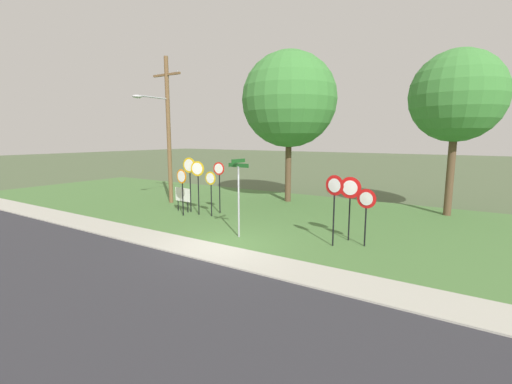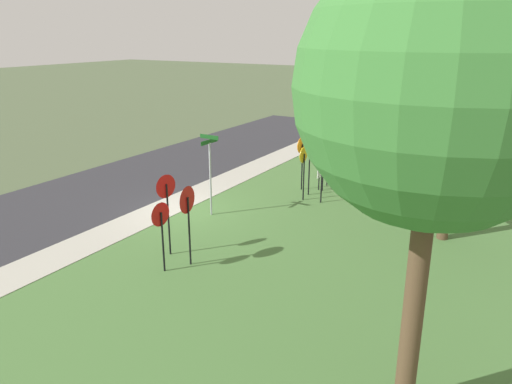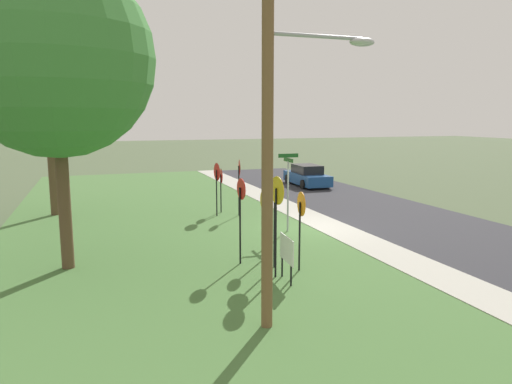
{
  "view_description": "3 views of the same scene",
  "coord_description": "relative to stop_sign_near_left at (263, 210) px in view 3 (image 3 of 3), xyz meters",
  "views": [
    {
      "loc": [
        7.72,
        -9.7,
        3.92
      ],
      "look_at": [
        -0.08,
        2.31,
        1.68
      ],
      "focal_mm": 24.73,
      "sensor_mm": 36.0,
      "label": 1
    },
    {
      "loc": [
        14.12,
        11.49,
        6.64
      ],
      "look_at": [
        0.13,
        3.29,
        1.36
      ],
      "focal_mm": 34.66,
      "sensor_mm": 36.0,
      "label": 2
    },
    {
      "loc": [
        -16.72,
        8.32,
        4.45
      ],
      "look_at": [
        -1.13,
        2.84,
        1.84
      ],
      "focal_mm": 32.8,
      "sensor_mm": 36.0,
      "label": 3
    }
  ],
  "objects": [
    {
      "name": "ground_plane",
      "position": [
        3.44,
        -3.41,
        -1.63
      ],
      "size": [
        160.0,
        160.0,
        0.0
      ],
      "primitive_type": "plane",
      "color": "#4C5B3D"
    },
    {
      "name": "road_asphalt",
      "position": [
        3.44,
        -8.21,
        -1.63
      ],
      "size": [
        44.0,
        6.4,
        0.01
      ],
      "primitive_type": "cube",
      "color": "#2D2D33",
      "rests_on": "ground_plane"
    },
    {
      "name": "sidewalk_strip",
      "position": [
        3.44,
        -4.21,
        -1.6
      ],
      "size": [
        44.0,
        1.6,
        0.06
      ],
      "primitive_type": "cube",
      "color": "#ADAA9E",
      "rests_on": "ground_plane"
    },
    {
      "name": "grass_median",
      "position": [
        3.44,
        2.59,
        -1.61
      ],
      "size": [
        44.0,
        12.0,
        0.04
      ],
      "primitive_type": "cube",
      "color": "#477038",
      "rests_on": "ground_plane"
    },
    {
      "name": "stop_sign_near_left",
      "position": [
        0.0,
        0.0,
        0.0
      ],
      "size": [
        0.65,
        0.1,
        2.22
      ],
      "rotation": [
        0.0,
        0.0,
        -0.03
      ],
      "color": "black",
      "rests_on": "grass_median"
    },
    {
      "name": "stop_sign_near_right",
      "position": [
        -1.56,
        0.18,
        0.5
      ],
      "size": [
        0.79,
        0.11,
        2.85
      ],
      "rotation": [
        0.0,
        0.0,
        0.06
      ],
      "color": "black",
      "rests_on": "grass_median"
    },
    {
      "name": "stop_sign_far_left",
      "position": [
        -1.27,
        -0.68,
        0.09
      ],
      "size": [
        0.7,
        0.12,
        2.33
      ],
      "rotation": [
        0.0,
        0.0,
        -0.12
      ],
      "color": "black",
      "rests_on": "grass_median"
    },
    {
      "name": "stop_sign_far_center",
      "position": [
        -0.74,
        -0.1,
        0.39
      ],
      "size": [
        0.74,
        0.16,
        2.71
      ],
      "rotation": [
        0.0,
        0.0,
        0.19
      ],
      "color": "black",
      "rests_on": "grass_median"
    },
    {
      "name": "stop_sign_far_right",
      "position": [
        -0.08,
        0.76,
        0.3
      ],
      "size": [
        0.65,
        0.11,
        2.63
      ],
      "rotation": [
        0.0,
        0.0,
        0.08
      ],
      "color": "black",
      "rests_on": "grass_median"
    },
    {
      "name": "yield_sign_near_left",
      "position": [
        7.78,
        -0.77,
        -0.06
      ],
      "size": [
        0.7,
        0.11,
        2.09
      ],
      "rotation": [
        0.0,
        0.0,
        -0.07
      ],
      "color": "black",
      "rests_on": "grass_median"
    },
    {
      "name": "yield_sign_near_right",
      "position": [
        7.06,
        -0.37,
        0.22
      ],
      "size": [
        0.81,
        0.13,
        2.43
      ],
      "rotation": [
        0.0,
        0.0,
        0.11
      ],
      "color": "black",
      "rests_on": "grass_median"
    },
    {
      "name": "yield_sign_far_left",
      "position": [
        6.81,
        -1.35,
        0.33
      ],
      "size": [
        0.72,
        0.17,
        2.57
      ],
      "rotation": [
        0.0,
        0.0,
        -0.2
      ],
      "color": "black",
      "rests_on": "grass_median"
    },
    {
      "name": "street_name_post",
      "position": [
        3.3,
        -2.24,
        0.22
      ],
      "size": [
        0.96,
        0.82,
        3.06
      ],
      "rotation": [
        0.0,
        0.0,
        -0.04
      ],
      "color": "#9EA0A8",
      "rests_on": "grass_median"
    },
    {
      "name": "utility_pole",
      "position": [
        -4.44,
        1.39,
        2.96
      ],
      "size": [
        2.1,
        2.51,
        8.4
      ],
      "color": "brown",
      "rests_on": "grass_median"
    },
    {
      "name": "notice_board",
      "position": [
        -1.99,
        0.06,
        -0.76
      ],
      "size": [
        1.1,
        0.12,
        1.25
      ],
      "rotation": [
        0.0,
        0.0,
        -0.08
      ],
      "color": "black",
      "rests_on": "grass_median"
    },
    {
      "name": "oak_tree_left",
      "position": [
        1.24,
        5.75,
        4.45
      ],
      "size": [
        5.56,
        5.56,
        8.84
      ],
      "color": "brown",
      "rests_on": "grass_median"
    },
    {
      "name": "oak_tree_right",
      "position": [
        9.78,
        6.66,
        4.2
      ],
      "size": [
        4.37,
        4.37,
        8.01
      ],
      "color": "brown",
      "rests_on": "grass_median"
    },
    {
      "name": "parked_sedan_distant",
      "position": [
        14.72,
        -8.53,
        -0.99
      ],
      "size": [
        4.48,
        2.02,
        1.39
      ],
      "rotation": [
        0.0,
        0.0,
        -0.04
      ],
      "color": "#1E4C8C",
      "rests_on": "road_asphalt"
    }
  ]
}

